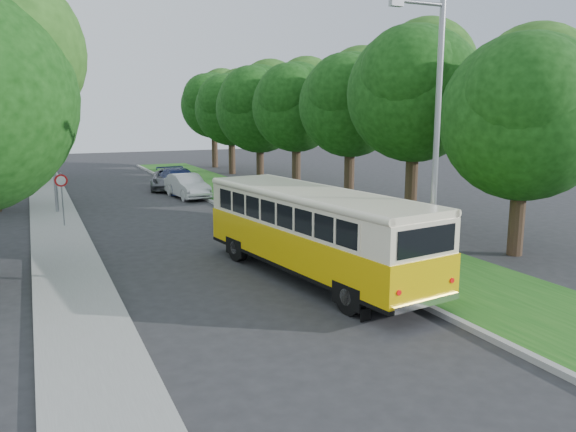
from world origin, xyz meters
name	(u,v)px	position (x,y,z in m)	size (l,w,h in m)	color
ground	(255,291)	(0.00, 0.00, 0.00)	(120.00, 120.00, 0.00)	#28282A
curb	(294,241)	(3.60, 5.00, 0.07)	(0.20, 70.00, 0.15)	gray
grass_verge	(345,236)	(5.95, 5.00, 0.07)	(4.50, 70.00, 0.13)	#1A5416
sidewalk	(67,266)	(-4.80, 5.00, 0.06)	(2.20, 70.00, 0.12)	gray
treeline	(192,98)	(3.15, 17.99, 5.93)	(24.27, 41.91, 9.46)	#332319
lamppost_near	(434,141)	(4.21, -2.50, 4.37)	(1.71, 0.16, 8.00)	gray
lamppost_far	(49,133)	(-4.70, 16.00, 4.12)	(1.71, 0.16, 7.50)	gray
warning_sign	(62,190)	(-4.50, 11.98, 1.71)	(0.56, 0.10, 2.50)	gray
vintage_bus	(313,234)	(2.12, 0.46, 1.42)	(2.46, 9.55, 2.84)	yellow
car_silver	(247,216)	(2.64, 7.72, 0.70)	(1.66, 4.11, 1.40)	#AEAEB3
car_white	(187,186)	(2.84, 18.53, 0.72)	(1.52, 4.36, 1.44)	silver
car_blue	(179,181)	(3.00, 21.09, 0.75)	(2.11, 5.20, 1.51)	#111F4E
car_grey	(169,179)	(2.73, 22.78, 0.69)	(2.28, 4.95, 1.37)	slate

